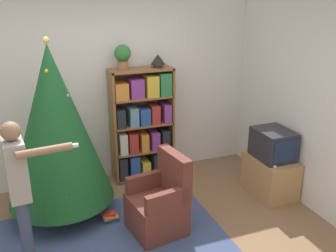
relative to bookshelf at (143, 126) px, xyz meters
name	(u,v)px	position (x,y,z in m)	size (l,w,h in m)	color
ground_plane	(140,252)	(-0.56, -1.64, -0.79)	(14.00, 14.00, 0.00)	#846042
wall_back	(97,90)	(-0.56, 0.24, 0.51)	(8.00, 0.10, 2.60)	silver
wall_right	(330,111)	(1.74, -1.64, 0.51)	(0.10, 8.00, 2.60)	silver
area_rug	(98,246)	(-0.96, -1.38, -0.78)	(2.80, 1.77, 0.01)	#3D4C70
bookshelf	(143,126)	(0.00, 0.00, 0.00)	(0.87, 0.33, 1.60)	brown
tv_stand	(270,175)	(1.43, -1.08, -0.53)	(0.47, 0.71, 0.52)	tan
television	(273,144)	(1.43, -1.08, -0.07)	(0.42, 0.52, 0.39)	#28282D
game_remote	(273,165)	(1.29, -1.29, -0.25)	(0.04, 0.12, 0.02)	white
christmas_tree	(55,126)	(-1.21, -0.59, 0.35)	(1.23, 1.23, 2.13)	#4C3323
armchair	(160,205)	(-0.23, -1.34, -0.46)	(0.65, 0.64, 0.92)	brown
standing_person	(20,185)	(-1.63, -1.42, 0.10)	(0.66, 0.47, 1.51)	#38425B
potted_plant	(123,55)	(-0.25, 0.01, 1.01)	(0.22, 0.22, 0.33)	#935B38
table_lamp	(158,60)	(0.24, 0.01, 0.92)	(0.20, 0.20, 0.18)	#473828
book_pile_near_tree	(110,216)	(-0.72, -0.95, -0.74)	(0.23, 0.17, 0.11)	#284C93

